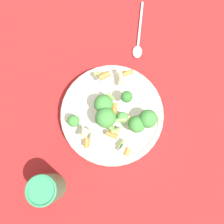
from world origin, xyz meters
TOP-DOWN VIEW (x-y plane):
  - ground_plane at (0.00, 0.00)m, footprint 3.00×3.00m
  - bowl at (0.00, 0.00)m, footprint 0.26×0.26m
  - pasta_salad at (-0.00, 0.02)m, footprint 0.21×0.21m
  - cup at (0.23, 0.04)m, footprint 0.07×0.07m
  - spoon at (-0.20, -0.12)m, footprint 0.14×0.13m

SIDE VIEW (x-z plane):
  - ground_plane at x=0.00m, z-range 0.00..0.00m
  - spoon at x=-0.20m, z-range 0.00..0.01m
  - bowl at x=0.00m, z-range 0.00..0.05m
  - cup at x=0.23m, z-range 0.00..0.12m
  - pasta_salad at x=0.00m, z-range 0.05..0.13m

